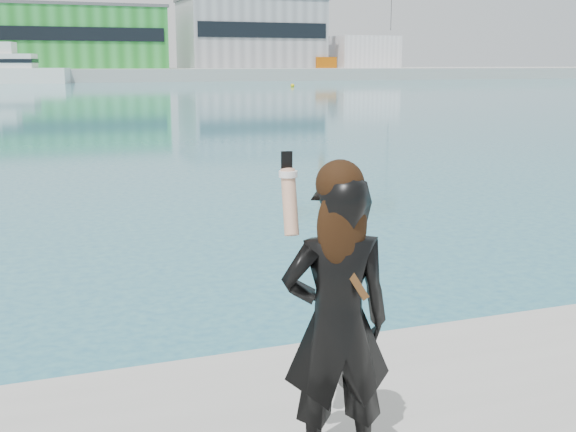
# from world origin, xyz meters

# --- Properties ---
(far_quay) EXTENTS (320.00, 40.00, 2.00)m
(far_quay) POSITION_xyz_m (0.00, 130.00, 1.00)
(far_quay) COLOR #9E9E99
(far_quay) RESTS_ON ground
(warehouse_green) EXTENTS (30.60, 16.36, 10.50)m
(warehouse_green) POSITION_xyz_m (8.00, 127.98, 7.26)
(warehouse_green) COLOR #218529
(warehouse_green) RESTS_ON far_quay
(warehouse_grey_right) EXTENTS (25.50, 15.35, 12.50)m
(warehouse_grey_right) POSITION_xyz_m (40.00, 127.98, 8.26)
(warehouse_grey_right) COLOR gray
(warehouse_grey_right) RESTS_ON far_quay
(ancillary_shed) EXTENTS (12.00, 10.00, 6.00)m
(ancillary_shed) POSITION_xyz_m (62.00, 126.00, 5.00)
(ancillary_shed) COLOR silver
(ancillary_shed) RESTS_ON far_quay
(flagpole_right) EXTENTS (1.28, 0.16, 8.00)m
(flagpole_right) POSITION_xyz_m (22.09, 121.00, 6.54)
(flagpole_right) COLOR silver
(flagpole_right) RESTS_ON far_quay
(motor_yacht) EXTENTS (17.14, 8.74, 7.71)m
(motor_yacht) POSITION_xyz_m (-2.77, 110.48, 2.17)
(motor_yacht) COLOR silver
(motor_yacht) RESTS_ON ground
(buoy_near) EXTENTS (0.50, 0.50, 0.50)m
(buoy_near) POSITION_xyz_m (30.51, 80.92, 0.00)
(buoy_near) COLOR yellow
(buoy_near) RESTS_ON ground
(woman) EXTENTS (0.61, 0.46, 1.62)m
(woman) POSITION_xyz_m (-0.07, -0.62, 1.62)
(woman) COLOR black
(woman) RESTS_ON near_quay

